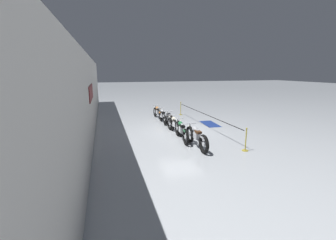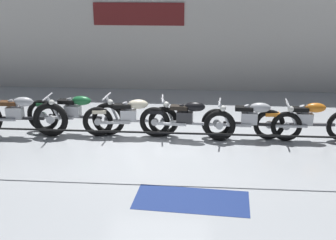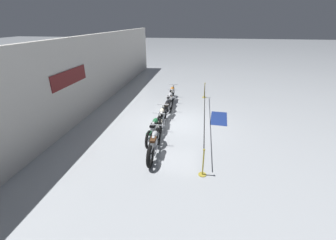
# 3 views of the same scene
# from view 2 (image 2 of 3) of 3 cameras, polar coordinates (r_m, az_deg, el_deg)

# --- Properties ---
(ground_plane) EXTENTS (120.00, 120.00, 0.00)m
(ground_plane) POSITION_cam_2_polar(r_m,az_deg,el_deg) (9.30, -1.54, -3.64)
(ground_plane) COLOR #B2B7BC
(back_wall) EXTENTS (28.00, 0.29, 4.20)m
(back_wall) POSITION_cam_2_polar(r_m,az_deg,el_deg) (13.78, 0.55, 12.76)
(back_wall) COLOR silver
(back_wall) RESTS_ON ground
(motorcycle_silver_0) EXTENTS (2.39, 0.62, 0.99)m
(motorcycle_silver_0) POSITION_cam_2_polar(r_m,az_deg,el_deg) (10.39, -19.70, 0.52)
(motorcycle_silver_0) COLOR black
(motorcycle_silver_0) RESTS_ON ground
(motorcycle_green_1) EXTENTS (2.42, 0.62, 0.97)m
(motorcycle_green_1) POSITION_cam_2_polar(r_m,az_deg,el_deg) (10.18, -12.44, 0.85)
(motorcycle_green_1) COLOR black
(motorcycle_green_1) RESTS_ON ground
(motorcycle_cream_2) EXTENTS (2.25, 0.62, 0.94)m
(motorcycle_cream_2) POSITION_cam_2_polar(r_m,az_deg,el_deg) (9.81, -5.03, 0.35)
(motorcycle_cream_2) COLOR black
(motorcycle_cream_2) RESTS_ON ground
(motorcycle_black_3) EXTENTS (2.22, 0.62, 0.94)m
(motorcycle_black_3) POSITION_cam_2_polar(r_m,az_deg,el_deg) (9.62, 2.62, 0.04)
(motorcycle_black_3) COLOR black
(motorcycle_black_3) RESTS_ON ground
(motorcycle_silver_4) EXTENTS (2.27, 0.62, 0.93)m
(motorcycle_silver_4) POSITION_cam_2_polar(r_m,az_deg,el_deg) (9.76, 11.28, -0.04)
(motorcycle_silver_4) COLOR black
(motorcycle_silver_4) RESTS_ON ground
(motorcycle_orange_5) EXTENTS (2.36, 0.62, 0.94)m
(motorcycle_orange_5) POSITION_cam_2_polar(r_m,az_deg,el_deg) (10.02, 18.25, -0.12)
(motorcycle_orange_5) COLOR black
(motorcycle_orange_5) RESTS_ON ground
(stanchion_far_left) EXTENTS (8.64, 0.28, 1.05)m
(stanchion_far_left) POSITION_cam_2_polar(r_m,az_deg,el_deg) (7.95, -12.08, -2.51)
(stanchion_far_left) COLOR gold
(stanchion_far_left) RESTS_ON ground
(floor_banner) EXTENTS (1.98, 1.00, 0.01)m
(floor_banner) POSITION_cam_2_polar(r_m,az_deg,el_deg) (7.19, 3.20, -10.75)
(floor_banner) COLOR navy
(floor_banner) RESTS_ON ground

